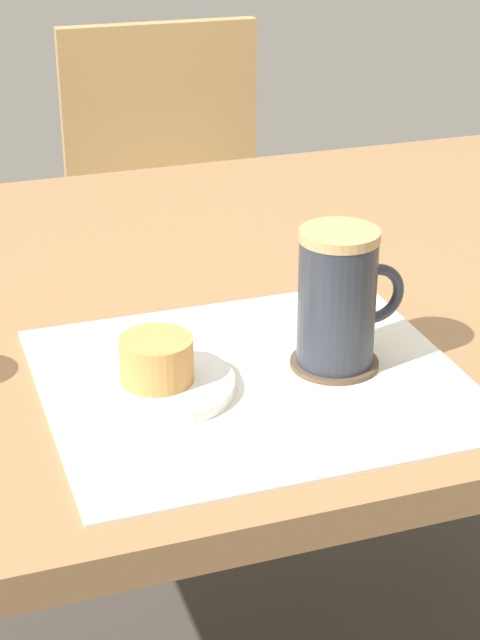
{
  "coord_description": "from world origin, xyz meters",
  "views": [
    {
      "loc": [
        -0.37,
        -1.1,
        1.21
      ],
      "look_at": [
        -0.07,
        -0.2,
        0.75
      ],
      "focal_mm": 60.0,
      "sensor_mm": 36.0,
      "label": 1
    }
  ],
  "objects_px": {
    "wooden_chair": "(178,228)",
    "coffee_mug": "(339,297)",
    "pastry": "(157,359)",
    "pastry_plate": "(158,385)",
    "dining_table": "(239,331)"
  },
  "relations": [
    {
      "from": "pastry",
      "to": "coffee_mug",
      "type": "xyz_separation_m",
      "value": [
        0.18,
        -0.01,
        0.04
      ]
    },
    {
      "from": "wooden_chair",
      "to": "coffee_mug",
      "type": "relative_size",
      "value": 6.08
    },
    {
      "from": "dining_table",
      "to": "coffee_mug",
      "type": "height_order",
      "value": "coffee_mug"
    },
    {
      "from": "dining_table",
      "to": "coffee_mug",
      "type": "relative_size",
      "value": 9.07
    },
    {
      "from": "dining_table",
      "to": "pastry_plate",
      "type": "distance_m",
      "value": 0.29
    },
    {
      "from": "dining_table",
      "to": "pastry_plate",
      "type": "height_order",
      "value": "pastry_plate"
    },
    {
      "from": "wooden_chair",
      "to": "pastry_plate",
      "type": "bearing_deg",
      "value": 75.58
    },
    {
      "from": "pastry_plate",
      "to": "coffee_mug",
      "type": "relative_size",
      "value": 1.07
    },
    {
      "from": "pastry",
      "to": "coffee_mug",
      "type": "relative_size",
      "value": 0.51
    },
    {
      "from": "wooden_chair",
      "to": "pastry",
      "type": "relative_size",
      "value": 11.98
    },
    {
      "from": "pastry_plate",
      "to": "pastry",
      "type": "distance_m",
      "value": 0.03
    },
    {
      "from": "wooden_chair",
      "to": "pastry",
      "type": "bearing_deg",
      "value": 75.58
    },
    {
      "from": "pastry",
      "to": "dining_table",
      "type": "bearing_deg",
      "value": 55.34
    },
    {
      "from": "wooden_chair",
      "to": "coffee_mug",
      "type": "height_order",
      "value": "coffee_mug"
    },
    {
      "from": "pastry",
      "to": "pastry_plate",
      "type": "bearing_deg",
      "value": 0.0
    }
  ]
}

